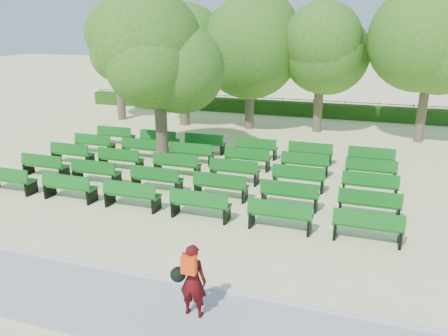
% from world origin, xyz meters
% --- Properties ---
extents(ground, '(120.00, 120.00, 0.00)m').
position_xyz_m(ground, '(0.00, 0.00, 0.00)').
color(ground, beige).
extents(paving, '(30.00, 2.20, 0.06)m').
position_xyz_m(paving, '(0.00, -7.40, 0.03)').
color(paving, '#A5A5A1').
rests_on(paving, ground).
extents(curb, '(30.00, 0.12, 0.10)m').
position_xyz_m(curb, '(0.00, -6.25, 0.05)').
color(curb, silver).
rests_on(curb, ground).
extents(hedge, '(26.00, 0.70, 0.90)m').
position_xyz_m(hedge, '(0.00, 14.00, 0.45)').
color(hedge, '#224A13').
rests_on(hedge, ground).
extents(fence, '(26.00, 0.10, 1.02)m').
position_xyz_m(fence, '(0.00, 14.40, 0.00)').
color(fence, black).
rests_on(fence, ground).
extents(tree_line, '(21.80, 6.80, 7.04)m').
position_xyz_m(tree_line, '(0.00, 10.00, 0.00)').
color(tree_line, '#3B721E').
rests_on(tree_line, ground).
extents(bench_array, '(1.87, 0.63, 1.17)m').
position_xyz_m(bench_array, '(0.66, 0.69, 0.10)').
color(bench_array, '#116218').
rests_on(bench_array, ground).
extents(tree_among, '(4.34, 4.34, 6.11)m').
position_xyz_m(tree_among, '(-1.81, 2.09, 4.13)').
color(tree_among, brown).
rests_on(tree_among, ground).
extents(person, '(0.74, 0.45, 1.57)m').
position_xyz_m(person, '(3.38, -7.23, 0.87)').
color(person, '#45090D').
rests_on(person, ground).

